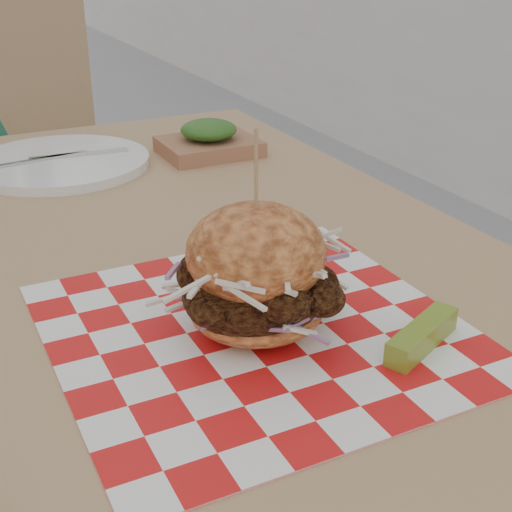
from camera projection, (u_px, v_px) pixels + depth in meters
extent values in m
cube|color=#A27A5A|center=(139.00, 278.00, 0.79)|extent=(0.80, 1.20, 0.04)
cylinder|color=#333338|center=(225.00, 301.00, 1.53)|extent=(0.05, 0.05, 0.71)
cube|color=#A27A5A|center=(31.00, 240.00, 1.58)|extent=(0.44, 0.44, 0.04)
cube|color=#A27A5A|center=(6.00, 109.00, 1.64)|extent=(0.42, 0.06, 0.50)
cylinder|color=#333338|center=(138.00, 353.00, 1.60)|extent=(0.03, 0.03, 0.43)
cylinder|color=#333338|center=(104.00, 285.00, 1.90)|extent=(0.03, 0.03, 0.43)
cube|color=red|center=(256.00, 329.00, 0.65)|extent=(0.36, 0.36, 0.00)
ellipsoid|color=orange|center=(256.00, 308.00, 0.64)|extent=(0.12, 0.12, 0.04)
ellipsoid|color=brown|center=(256.00, 292.00, 0.64)|extent=(0.13, 0.12, 0.07)
ellipsoid|color=orange|center=(256.00, 253.00, 0.62)|extent=(0.12, 0.12, 0.09)
cylinder|color=#A27A5A|center=(256.00, 183.00, 0.59)|extent=(0.00, 0.00, 0.09)
cube|color=olive|center=(422.00, 336.00, 0.62)|extent=(0.10, 0.06, 0.02)
cylinder|color=white|center=(60.00, 163.00, 1.09)|extent=(0.27, 0.27, 0.01)
cube|color=silver|center=(40.00, 160.00, 1.07)|extent=(0.15, 0.03, 0.00)
cube|color=silver|center=(79.00, 154.00, 1.10)|extent=(0.15, 0.03, 0.00)
cube|color=#9A6346|center=(209.00, 147.00, 1.15)|extent=(0.15, 0.12, 0.02)
ellipsoid|color=#1B4C15|center=(209.00, 130.00, 1.14)|extent=(0.09, 0.09, 0.03)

